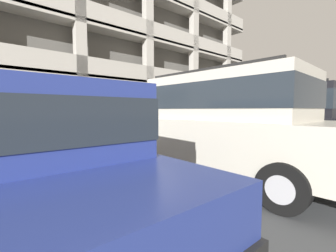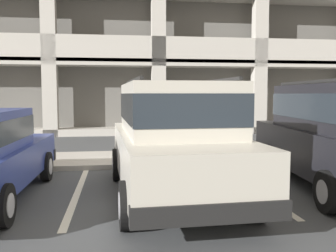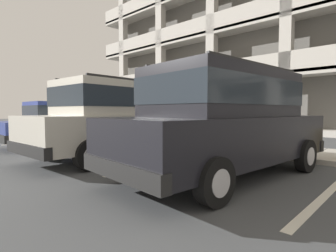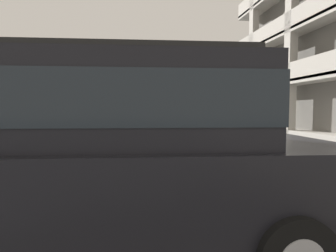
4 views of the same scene
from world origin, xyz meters
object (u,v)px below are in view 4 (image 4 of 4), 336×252
Objects in this scene: red_sedan at (122,129)px; parking_meter_near at (224,119)px; dark_hatchback at (118,146)px; parking_meter_far at (175,115)px; silver_suv at (115,127)px.

parking_meter_near is at bearing 40.85° from red_sedan.
dark_hatchback is 10.29m from parking_meter_far.
red_sedan is at bearing -140.50° from parking_meter_near.
parking_meter_near is at bearing 91.76° from silver_suv.
silver_suv and dark_hatchback have the same top height.
red_sedan is at bearing 175.70° from silver_suv.
red_sedan is 3.03× the size of parking_meter_far.
parking_meter_near is at bearing -0.11° from parking_meter_far.
silver_suv is at bearing -86.00° from parking_meter_near.
parking_meter_near is 1.03× the size of parking_meter_far.
parking_meter_far is at bearing 156.17° from silver_suv.
silver_suv is 0.98× the size of dark_hatchback.
dark_hatchback is (6.48, 0.04, 0.27)m from red_sedan.
silver_suv is at bearing -172.07° from dark_hatchback.
parking_meter_near is 6.59m from parking_meter_far.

